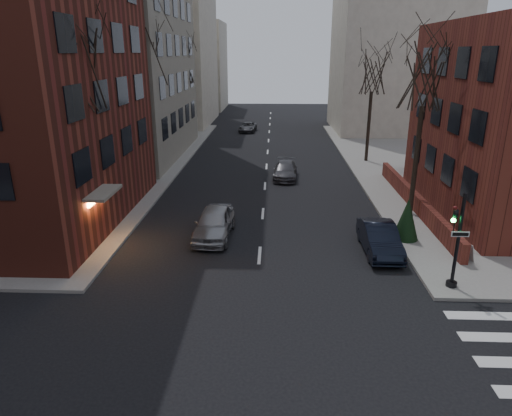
{
  "coord_description": "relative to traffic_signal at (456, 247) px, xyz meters",
  "views": [
    {
      "loc": [
        0.64,
        -8.03,
        9.28
      ],
      "look_at": [
        -0.22,
        13.19,
        2.0
      ],
      "focal_mm": 32.0,
      "sensor_mm": 36.0,
      "label": 1
    }
  ],
  "objects": [
    {
      "name": "tree_right_b",
      "position": [
        0.86,
        23.01,
        5.68
      ],
      "size": [
        3.74,
        3.74,
        9.18
      ],
      "color": "#2D231C",
      "rests_on": "sidewalk_far_right"
    },
    {
      "name": "car_lane_far",
      "position": [
        -10.59,
        38.98,
        -1.35
      ],
      "size": [
        2.21,
        4.17,
        1.12
      ],
      "primitive_type": "imported",
      "rotation": [
        0.0,
        0.0,
        -0.09
      ],
      "color": "#414247",
      "rests_on": "ground"
    },
    {
      "name": "low_wall_right",
      "position": [
        1.36,
        10.01,
        -1.26
      ],
      "size": [
        0.35,
        16.0,
        1.0
      ],
      "primitive_type": "cube",
      "color": "maroon",
      "rests_on": "sidewalk_far_right"
    },
    {
      "name": "evergreen_shrub",
      "position": [
        -0.5,
        5.04,
        -0.68
      ],
      "size": [
        1.4,
        1.4,
        2.16
      ],
      "primitive_type": "cone",
      "rotation": [
        0.0,
        0.0,
        -0.09
      ],
      "color": "black",
      "rests_on": "sidewalk_far_right"
    },
    {
      "name": "streetlamp_near",
      "position": [
        -16.14,
        13.01,
        2.33
      ],
      "size": [
        0.36,
        0.36,
        6.28
      ],
      "color": "black",
      "rests_on": "sidewalk_far_left"
    },
    {
      "name": "streetlamp_far",
      "position": [
        -16.14,
        33.01,
        2.33
      ],
      "size": [
        0.36,
        0.36,
        6.28
      ],
      "color": "black",
      "rests_on": "sidewalk_far_left"
    },
    {
      "name": "car_lane_silver",
      "position": [
        -10.4,
        5.23,
        -1.12
      ],
      "size": [
        2.03,
        4.67,
        1.57
      ],
      "primitive_type": "imported",
      "rotation": [
        0.0,
        0.0,
        -0.04
      ],
      "color": "gray",
      "rests_on": "ground"
    },
    {
      "name": "building_distant_la",
      "position": [
        -22.94,
        46.01,
        7.09
      ],
      "size": [
        14.0,
        16.0,
        18.0
      ],
      "primitive_type": "cube",
      "color": "beige",
      "rests_on": "ground"
    },
    {
      "name": "tree_left_a",
      "position": [
        -16.74,
        5.01,
        6.56
      ],
      "size": [
        4.18,
        4.18,
        10.26
      ],
      "color": "#2D231C",
      "rests_on": "sidewalk_far_left"
    },
    {
      "name": "car_lane_gray",
      "position": [
        -6.42,
        17.27,
        -1.28
      ],
      "size": [
        2.03,
        4.41,
        1.25
      ],
      "primitive_type": "imported",
      "rotation": [
        0.0,
        0.0,
        -0.06
      ],
      "color": "#414146",
      "rests_on": "ground"
    },
    {
      "name": "tree_left_b",
      "position": [
        -16.74,
        17.01,
        7.0
      ],
      "size": [
        4.4,
        4.4,
        10.8
      ],
      "color": "#2D231C",
      "rests_on": "sidewalk_far_left"
    },
    {
      "name": "tree_right_a",
      "position": [
        0.86,
        9.01,
        6.12
      ],
      "size": [
        3.96,
        3.96,
        9.72
      ],
      "color": "#2D231C",
      "rests_on": "sidewalk_far_right"
    },
    {
      "name": "parked_sedan",
      "position": [
        -2.13,
        3.61,
        -1.19
      ],
      "size": [
        1.57,
        4.36,
        1.43
      ],
      "primitive_type": "imported",
      "rotation": [
        0.0,
        0.0,
        0.01
      ],
      "color": "black",
      "rests_on": "ground"
    },
    {
      "name": "traffic_signal",
      "position": [
        0.0,
        0.0,
        0.0
      ],
      "size": [
        0.76,
        0.44,
        4.0
      ],
      "color": "black",
      "rests_on": "sidewalk_far_right"
    },
    {
      "name": "tree_left_c",
      "position": [
        -16.74,
        31.01,
        6.12
      ],
      "size": [
        3.96,
        3.96,
        9.72
      ],
      "color": "#2D231C",
      "rests_on": "sidewalk_far_left"
    },
    {
      "name": "building_distant_lb",
      "position": [
        -20.94,
        63.01,
        5.09
      ],
      "size": [
        10.0,
        12.0,
        14.0
      ],
      "primitive_type": "cube",
      "color": "beige",
      "rests_on": "ground"
    },
    {
      "name": "building_distant_ra",
      "position": [
        7.06,
        41.01,
        6.09
      ],
      "size": [
        14.0,
        14.0,
        16.0
      ],
      "primitive_type": "cube",
      "color": "beige",
      "rests_on": "ground"
    },
    {
      "name": "sandwich_board",
      "position": [
        1.58,
        2.5,
        -1.33
      ],
      "size": [
        0.49,
        0.61,
        0.86
      ],
      "primitive_type": "cube",
      "rotation": [
        0.0,
        0.0,
        0.23
      ],
      "color": "silver",
      "rests_on": "sidewalk_far_right"
    }
  ]
}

